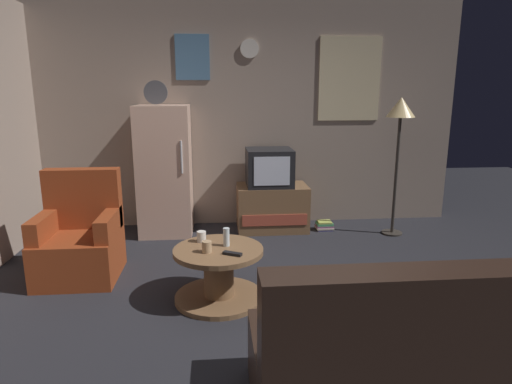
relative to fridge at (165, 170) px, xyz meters
name	(u,v)px	position (x,y,z in m)	size (l,w,h in m)	color
ground_plane	(272,314)	(1.00, -2.09, -0.75)	(12.00, 12.00, 0.00)	#232328
wall_with_art	(249,112)	(1.01, 0.36, 0.65)	(5.20, 0.12, 2.79)	gray
fridge	(165,170)	(0.00, 0.00, 0.00)	(0.60, 0.62, 1.77)	beige
tv_stand	(272,207)	(1.26, -0.01, -0.48)	(0.84, 0.53, 0.55)	brown
crt_tv	(269,167)	(1.23, -0.01, 0.01)	(0.54, 0.51, 0.44)	black
standing_lamp	(400,118)	(2.66, -0.31, 0.60)	(0.32, 0.32, 1.59)	#332D28
coffee_table	(219,274)	(0.60, -1.81, -0.53)	(0.72, 0.72, 0.44)	brown
wine_glass	(226,237)	(0.67, -1.75, -0.24)	(0.05, 0.05, 0.15)	silver
mug_ceramic_white	(201,237)	(0.47, -1.64, -0.27)	(0.08, 0.08, 0.09)	silver
mug_ceramic_tan	(207,247)	(0.51, -1.88, -0.27)	(0.08, 0.08, 0.09)	tan
remote_control	(232,254)	(0.71, -1.96, -0.30)	(0.15, 0.04, 0.02)	black
armchair	(80,240)	(-0.65, -1.21, -0.42)	(0.68, 0.68, 0.96)	maroon
couch	(420,362)	(1.62, -3.22, -0.44)	(1.70, 0.80, 0.92)	black
book_stack	(324,226)	(1.90, -0.09, -0.70)	(0.21, 0.17, 0.11)	#716DB8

